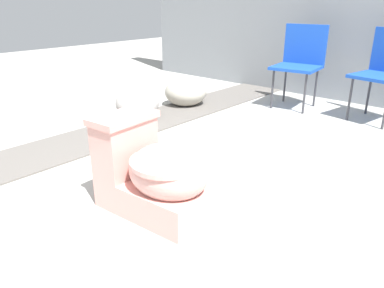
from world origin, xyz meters
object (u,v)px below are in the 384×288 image
object	(u,v)px
folding_chair_left	(301,57)
boulder_far	(186,92)
toilet	(155,174)
boulder_near	(138,103)

from	to	relation	value
folding_chair_left	boulder_far	xyz separation A→B (m)	(-0.88, -0.81, -0.36)
toilet	folding_chair_left	bearing A→B (deg)	95.72
folding_chair_left	boulder_near	size ratio (longest dim) A/B	1.96
toilet	folding_chair_left	world-z (taller)	folding_chair_left
folding_chair_left	boulder_near	distance (m)	1.75
boulder_near	folding_chair_left	bearing A→B (deg)	59.46
toilet	boulder_near	world-z (taller)	toilet
toilet	boulder_far	world-z (taller)	toilet
toilet	folding_chair_left	size ratio (longest dim) A/B	0.79
toilet	boulder_near	xyz separation A→B (m)	(-1.33, 1.01, -0.05)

